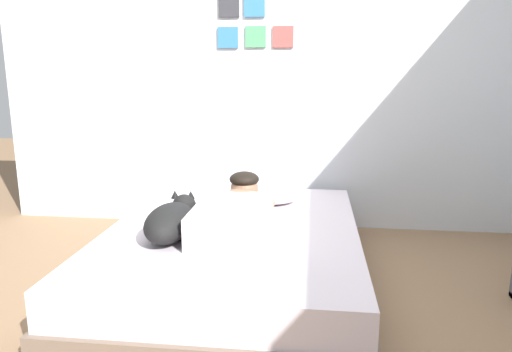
{
  "coord_description": "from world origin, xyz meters",
  "views": [
    {
      "loc": [
        0.47,
        -2.3,
        1.28
      ],
      "look_at": [
        0.1,
        0.76,
        0.6
      ],
      "focal_mm": 33.46,
      "sensor_mm": 36.0,
      "label": 1
    }
  ],
  "objects_px": {
    "person_lying": "(236,211)",
    "coffee_cup": "(257,207)",
    "dog": "(172,220)",
    "cell_phone": "(233,217)",
    "bed": "(234,253)",
    "pillow": "(263,196)"
  },
  "relations": [
    {
      "from": "person_lying",
      "to": "coffee_cup",
      "type": "xyz_separation_m",
      "value": [
        0.09,
        0.33,
        -0.07
      ]
    },
    {
      "from": "dog",
      "to": "cell_phone",
      "type": "distance_m",
      "value": 0.51
    },
    {
      "from": "person_lying",
      "to": "coffee_cup",
      "type": "distance_m",
      "value": 0.35
    },
    {
      "from": "cell_phone",
      "to": "pillow",
      "type": "bearing_deg",
      "value": 67.86
    },
    {
      "from": "bed",
      "to": "dog",
      "type": "relative_size",
      "value": 3.58
    },
    {
      "from": "dog",
      "to": "cell_phone",
      "type": "xyz_separation_m",
      "value": [
        0.28,
        0.41,
        -0.1
      ]
    },
    {
      "from": "bed",
      "to": "coffee_cup",
      "type": "relative_size",
      "value": 16.48
    },
    {
      "from": "coffee_cup",
      "to": "dog",
      "type": "bearing_deg",
      "value": -127.15
    },
    {
      "from": "coffee_cup",
      "to": "person_lying",
      "type": "bearing_deg",
      "value": -105.35
    },
    {
      "from": "pillow",
      "to": "dog",
      "type": "bearing_deg",
      "value": -118.81
    },
    {
      "from": "person_lying",
      "to": "dog",
      "type": "xyz_separation_m",
      "value": [
        -0.33,
        -0.22,
        -0.0
      ]
    },
    {
      "from": "bed",
      "to": "dog",
      "type": "xyz_separation_m",
      "value": [
        -0.31,
        -0.25,
        0.28
      ]
    },
    {
      "from": "person_lying",
      "to": "dog",
      "type": "height_order",
      "value": "person_lying"
    },
    {
      "from": "pillow",
      "to": "bed",
      "type": "bearing_deg",
      "value": -102.37
    },
    {
      "from": "pillow",
      "to": "dog",
      "type": "distance_m",
      "value": 0.9
    },
    {
      "from": "person_lying",
      "to": "cell_phone",
      "type": "distance_m",
      "value": 0.22
    },
    {
      "from": "person_lying",
      "to": "dog",
      "type": "distance_m",
      "value": 0.4
    },
    {
      "from": "person_lying",
      "to": "coffee_cup",
      "type": "bearing_deg",
      "value": 74.65
    },
    {
      "from": "person_lying",
      "to": "coffee_cup",
      "type": "height_order",
      "value": "person_lying"
    },
    {
      "from": "person_lying",
      "to": "bed",
      "type": "bearing_deg",
      "value": 128.58
    },
    {
      "from": "bed",
      "to": "coffee_cup",
      "type": "bearing_deg",
      "value": 70.89
    },
    {
      "from": "person_lying",
      "to": "coffee_cup",
      "type": "relative_size",
      "value": 7.36
    }
  ]
}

